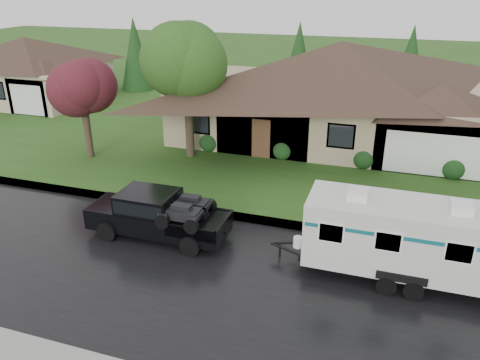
{
  "coord_description": "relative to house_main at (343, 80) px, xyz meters",
  "views": [
    {
      "loc": [
        5.07,
        -13.78,
        8.97
      ],
      "look_at": [
        -0.12,
        2.0,
        1.82
      ],
      "focal_mm": 35.0,
      "sensor_mm": 36.0,
      "label": 1
    }
  ],
  "objects": [
    {
      "name": "tree_red",
      "position": [
        -12.32,
        -7.56,
        0.19
      ],
      "size": [
        3.16,
        3.16,
        5.24
      ],
      "color": "#382B1E",
      "rests_on": "lawn"
    },
    {
      "name": "curb",
      "position": [
        -2.29,
        -11.59,
        -3.52
      ],
      "size": [
        140.0,
        0.5,
        0.15
      ],
      "primitive_type": "cube",
      "color": "gray",
      "rests_on": "ground"
    },
    {
      "name": "tree_left_green",
      "position": [
        -7.24,
        -5.73,
        1.45
      ],
      "size": [
        4.26,
        4.26,
        7.05
      ],
      "color": "#382B1E",
      "rests_on": "lawn"
    },
    {
      "name": "road",
      "position": [
        -2.29,
        -15.84,
        -3.59
      ],
      "size": [
        140.0,
        8.0,
        0.01
      ],
      "primitive_type": "cube",
      "color": "black",
      "rests_on": "ground"
    },
    {
      "name": "ground",
      "position": [
        -2.29,
        -13.84,
        -3.59
      ],
      "size": [
        140.0,
        140.0,
        0.0
      ],
      "primitive_type": "plane",
      "color": "#2A4F18",
      "rests_on": "ground"
    },
    {
      "name": "shrub_row",
      "position": [
        -0.29,
        -4.54,
        -2.94
      ],
      "size": [
        13.6,
        1.0,
        1.0
      ],
      "color": "#143814",
      "rests_on": "lawn"
    },
    {
      "name": "travel_trailer",
      "position": [
        3.73,
        -13.86,
        -2.04
      ],
      "size": [
        6.52,
        2.29,
        2.93
      ],
      "color": "silver",
      "rests_on": "ground"
    },
    {
      "name": "house_far",
      "position": [
        -24.07,
        2.02,
        -0.62
      ],
      "size": [
        10.8,
        8.64,
        5.8
      ],
      "color": "tan",
      "rests_on": "lawn"
    },
    {
      "name": "house_main",
      "position": [
        0.0,
        0.0,
        0.0
      ],
      "size": [
        19.44,
        10.8,
        6.9
      ],
      "color": "#9B8869",
      "rests_on": "lawn"
    },
    {
      "name": "pickup_truck",
      "position": [
        -5.07,
        -13.86,
        -2.65
      ],
      "size": [
        5.29,
        2.01,
        1.76
      ],
      "color": "black",
      "rests_on": "ground"
    },
    {
      "name": "lawn",
      "position": [
        -2.29,
        1.16,
        -3.52
      ],
      "size": [
        140.0,
        26.0,
        0.15
      ],
      "primitive_type": "cube",
      "color": "#2A4F18",
      "rests_on": "ground"
    }
  ]
}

